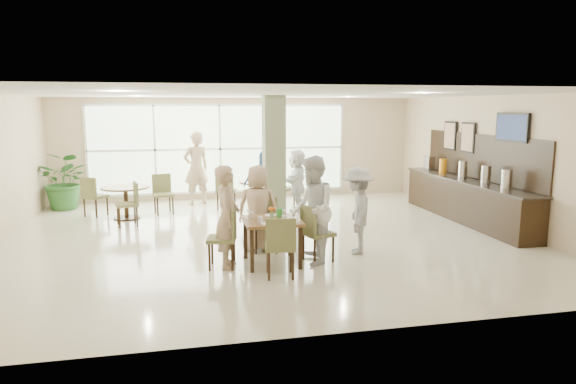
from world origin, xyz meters
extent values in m
plane|color=beige|center=(0.00, 0.00, 0.00)|extent=(10.00, 10.00, 0.00)
plane|color=white|center=(0.00, 0.00, 2.80)|extent=(10.00, 10.00, 0.00)
plane|color=#CCB492|center=(0.00, 4.50, 1.40)|extent=(10.00, 0.00, 10.00)
plane|color=#CCB492|center=(0.00, -4.50, 1.40)|extent=(10.00, 0.00, 10.00)
plane|color=#CCB492|center=(5.00, 0.00, 1.40)|extent=(0.00, 9.00, 9.00)
plane|color=silver|center=(-0.50, 4.47, 1.40)|extent=(7.00, 0.00, 7.00)
cube|color=#67704E|center=(0.40, 1.20, 1.40)|extent=(0.45, 0.45, 2.80)
cube|color=brown|center=(-0.19, -1.73, 0.72)|extent=(0.92, 0.92, 0.05)
cube|color=black|center=(-0.58, -2.12, 0.35)|extent=(0.06, 0.06, 0.70)
cube|color=black|center=(0.20, -2.12, 0.35)|extent=(0.06, 0.06, 0.70)
cube|color=black|center=(-0.58, -1.34, 0.35)|extent=(0.06, 0.06, 0.70)
cube|color=black|center=(0.20, -1.34, 0.35)|extent=(0.06, 0.06, 0.70)
cylinder|color=brown|center=(-2.86, 2.36, 0.73)|extent=(1.09, 1.09, 0.04)
cylinder|color=black|center=(-2.86, 2.36, 0.35)|extent=(0.10, 0.10, 0.71)
cylinder|color=black|center=(-2.86, 2.36, 0.01)|extent=(0.60, 0.60, 0.03)
cylinder|color=brown|center=(0.28, 2.59, 0.73)|extent=(1.00, 1.00, 0.04)
cylinder|color=black|center=(0.28, 2.59, 0.35)|extent=(0.10, 0.10, 0.71)
cylinder|color=black|center=(0.28, 2.59, 0.01)|extent=(0.60, 0.60, 0.03)
cylinder|color=white|center=(-0.41, -1.93, 0.80)|extent=(0.08, 0.08, 0.10)
cylinder|color=white|center=(-0.03, -1.95, 0.80)|extent=(0.08, 0.08, 0.10)
cylinder|color=white|center=(-0.51, -1.57, 0.80)|extent=(0.08, 0.08, 0.10)
cylinder|color=white|center=(0.06, -1.50, 0.80)|extent=(0.08, 0.08, 0.10)
cylinder|color=white|center=(-0.33, -2.07, 0.76)|extent=(0.20, 0.20, 0.01)
cylinder|color=white|center=(-0.16, -1.47, 0.76)|extent=(0.20, 0.20, 0.01)
cylinder|color=white|center=(0.08, -1.80, 0.76)|extent=(0.20, 0.20, 0.01)
cylinder|color=#99B27F|center=(-0.19, -1.73, 0.81)|extent=(0.07, 0.07, 0.12)
sphere|color=orange|center=(-0.16, -1.73, 0.92)|extent=(0.07, 0.07, 0.07)
sphere|color=orange|center=(-0.20, -1.71, 0.92)|extent=(0.07, 0.07, 0.07)
sphere|color=orange|center=(-0.20, -1.76, 0.92)|extent=(0.07, 0.07, 0.07)
cube|color=green|center=(-0.04, -1.63, 0.82)|extent=(0.10, 0.05, 0.15)
cube|color=black|center=(4.68, 0.50, 0.45)|extent=(0.60, 4.60, 0.90)
cube|color=black|center=(4.68, 0.50, 0.92)|extent=(0.64, 4.70, 0.04)
cube|color=black|center=(4.97, 0.50, 1.45)|extent=(0.04, 4.60, 1.00)
cylinder|color=silver|center=(4.68, -0.90, 1.14)|extent=(0.20, 0.20, 0.40)
cylinder|color=silver|center=(4.68, -0.20, 1.14)|extent=(0.20, 0.20, 0.40)
cylinder|color=silver|center=(4.68, 0.70, 1.14)|extent=(0.20, 0.20, 0.40)
cylinder|color=orange|center=(4.68, 1.60, 1.12)|extent=(0.18, 0.18, 0.36)
cube|color=silver|center=(4.68, 2.30, 1.12)|extent=(0.18, 0.30, 0.36)
cube|color=black|center=(4.94, -0.60, 2.15)|extent=(0.06, 1.00, 0.58)
cube|color=#7F99CC|center=(4.92, -0.60, 2.15)|extent=(0.01, 0.92, 0.50)
cube|color=black|center=(4.95, 1.00, 1.85)|extent=(0.04, 0.55, 0.70)
cube|color=brown|center=(4.92, 1.00, 1.85)|extent=(0.01, 0.47, 0.62)
cube|color=black|center=(4.95, 1.80, 1.85)|extent=(0.04, 0.55, 0.70)
cube|color=brown|center=(4.92, 1.80, 1.85)|extent=(0.01, 0.47, 0.62)
imported|color=#285C25|center=(-4.43, 3.83, 0.72)|extent=(1.64, 1.64, 1.45)
imported|color=tan|center=(-0.91, -1.75, 0.83)|extent=(0.49, 0.66, 1.66)
imported|color=tan|center=(-0.28, -0.91, 0.78)|extent=(0.86, 0.65, 1.56)
imported|color=white|center=(0.48, -1.81, 0.89)|extent=(0.79, 0.96, 1.79)
imported|color=#9E9EA0|center=(1.39, -1.42, 0.77)|extent=(0.84, 1.11, 1.53)
imported|color=teal|center=(0.24, 1.66, 0.79)|extent=(0.96, 0.59, 1.58)
imported|color=white|center=(1.23, 2.50, 0.76)|extent=(1.10, 1.53, 1.52)
imported|color=tan|center=(-1.19, 3.78, 0.96)|extent=(0.82, 0.68, 1.92)
camera|label=1|loc=(-1.65, -9.78, 2.58)|focal=32.00mm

